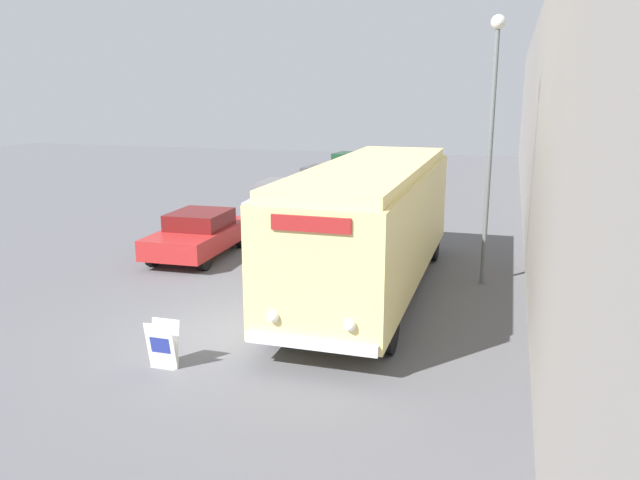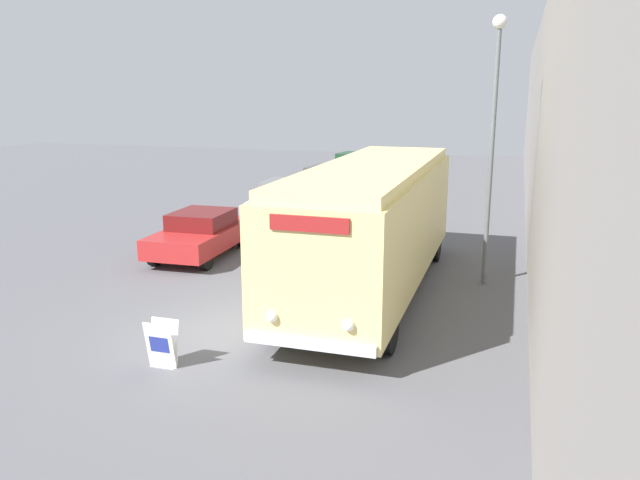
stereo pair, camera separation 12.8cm
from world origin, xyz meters
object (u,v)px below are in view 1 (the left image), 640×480
object	(u,v)px
parked_car_mid	(281,199)
vintage_bus	(372,221)
sign_board	(163,345)
parked_car_far	(321,182)
parked_car_near	(199,234)
streetlamp	(492,117)
parked_car_distant	(349,165)

from	to	relation	value
parked_car_mid	vintage_bus	bearing A→B (deg)	-60.76
sign_board	parked_car_far	xyz separation A→B (m)	(-2.78, 19.47, 0.30)
vintage_bus	sign_board	size ratio (longest dim) A/B	11.13
parked_car_near	parked_car_far	distance (m)	11.92
sign_board	streetlamp	bearing A→B (deg)	52.65
streetlamp	parked_car_far	distance (m)	15.25
parked_car_distant	parked_car_near	bearing A→B (deg)	-84.46
vintage_bus	parked_car_far	xyz separation A→B (m)	(-5.55, 13.91, -1.15)
parked_car_near	parked_car_distant	xyz separation A→B (m)	(0.03, 18.95, 0.05)
streetlamp	parked_car_far	bearing A→B (deg)	124.06
parked_car_near	sign_board	bearing A→B (deg)	-69.01
vintage_bus	parked_car_near	bearing A→B (deg)	161.45
parked_car_near	parked_car_mid	xyz separation A→B (m)	(0.34, 6.46, 0.06)
parked_car_far	parked_car_mid	bearing A→B (deg)	-85.43
sign_board	parked_car_distant	xyz separation A→B (m)	(-3.15, 26.50, 0.33)
parked_car_near	vintage_bus	bearing A→B (deg)	-20.39
streetlamp	parked_car_mid	size ratio (longest dim) A/B	1.51
parked_car_mid	parked_car_distant	xyz separation A→B (m)	(-0.31, 12.48, -0.01)
streetlamp	parked_car_distant	world-z (taller)	streetlamp
sign_board	streetlamp	distance (m)	9.91
parked_car_mid	parked_car_distant	distance (m)	12.49
streetlamp	parked_car_mid	distance (m)	11.38
parked_car_mid	parked_car_distant	world-z (taller)	parked_car_mid
parked_car_near	parked_car_far	xyz separation A→B (m)	(0.40, 11.91, 0.02)
streetlamp	parked_car_far	world-z (taller)	streetlamp
sign_board	parked_car_far	world-z (taller)	parked_car_far
parked_car_distant	parked_car_mid	bearing A→B (deg)	-82.93
parked_car_far	sign_board	bearing A→B (deg)	-76.72
parked_car_near	parked_car_far	size ratio (longest dim) A/B	0.96
vintage_bus	streetlamp	size ratio (longest dim) A/B	1.48
vintage_bus	streetlamp	bearing A→B (deg)	31.06
vintage_bus	parked_car_distant	bearing A→B (deg)	105.78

